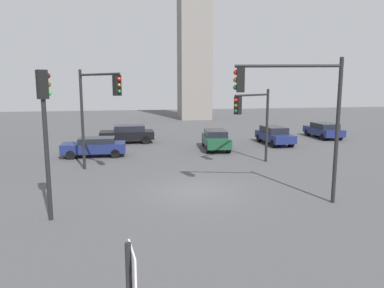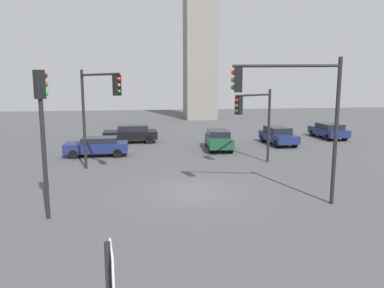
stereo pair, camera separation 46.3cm
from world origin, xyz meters
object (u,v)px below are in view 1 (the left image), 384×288
(car_1, at_px, (128,133))
(car_3, at_px, (274,135))
(car_0, at_px, (324,130))
(traffic_light_1, at_px, (252,112))
(traffic_light_2, at_px, (97,100))
(traffic_light_3, at_px, (292,101))
(car_4, at_px, (216,139))
(traffic_light_0, at_px, (45,118))
(car_2, at_px, (95,146))

(car_1, height_order, car_3, car_1)
(car_0, xyz_separation_m, car_1, (-17.52, 0.43, 0.06))
(traffic_light_1, bearing_deg, traffic_light_2, -31.45)
(traffic_light_2, xyz_separation_m, car_0, (19.14, 10.23, -3.32))
(traffic_light_3, height_order, car_4, traffic_light_3)
(traffic_light_0, bearing_deg, traffic_light_3, -29.11)
(traffic_light_1, distance_m, car_2, 10.84)
(car_2, bearing_deg, car_4, -171.06)
(traffic_light_3, distance_m, car_0, 20.10)
(traffic_light_0, bearing_deg, car_1, 48.75)
(traffic_light_1, xyz_separation_m, traffic_light_3, (-0.80, -6.80, 1.01))
(car_2, bearing_deg, traffic_light_2, 98.27)
(traffic_light_1, height_order, car_2, traffic_light_1)
(car_4, bearing_deg, traffic_light_0, -29.77)
(car_3, bearing_deg, traffic_light_1, -33.37)
(car_4, bearing_deg, car_1, -116.76)
(car_1, relative_size, car_4, 0.99)
(traffic_light_2, xyz_separation_m, car_2, (-0.66, 5.20, -3.35))
(car_1, bearing_deg, traffic_light_0, 79.97)
(car_0, distance_m, car_3, 6.26)
(car_1, bearing_deg, car_3, 166.23)
(car_1, relative_size, car_2, 1.04)
(traffic_light_0, relative_size, car_2, 1.28)
(traffic_light_1, bearing_deg, car_0, -172.55)
(traffic_light_1, height_order, car_0, traffic_light_1)
(traffic_light_0, height_order, traffic_light_1, traffic_light_0)
(traffic_light_2, xyz_separation_m, car_1, (1.62, 10.66, -3.26))
(traffic_light_2, bearing_deg, car_0, 85.41)
(traffic_light_1, distance_m, car_0, 14.29)
(car_0, distance_m, car_4, 11.68)
(car_1, distance_m, car_3, 12.09)
(traffic_light_2, distance_m, car_4, 10.84)
(traffic_light_2, distance_m, car_1, 11.26)
(car_4, bearing_deg, traffic_light_1, 13.79)
(traffic_light_0, height_order, car_3, traffic_light_0)
(traffic_light_2, bearing_deg, car_3, 87.54)
(traffic_light_1, relative_size, car_3, 1.06)
(traffic_light_0, xyz_separation_m, traffic_light_1, (10.23, 7.17, -0.53))
(traffic_light_3, relative_size, car_4, 1.34)
(traffic_light_0, xyz_separation_m, car_3, (14.76, 14.33, -3.00))
(traffic_light_3, bearing_deg, traffic_light_2, -22.68)
(traffic_light_0, relative_size, traffic_light_3, 0.91)
(car_0, relative_size, car_4, 0.98)
(traffic_light_1, bearing_deg, traffic_light_0, -0.53)
(traffic_light_0, xyz_separation_m, car_4, (9.49, 12.95, -2.98))
(traffic_light_2, relative_size, car_4, 1.28)
(traffic_light_3, bearing_deg, car_2, -37.77)
(traffic_light_0, xyz_separation_m, traffic_light_3, (9.44, 0.36, 0.48))
(car_1, bearing_deg, traffic_light_2, 81.25)
(traffic_light_1, distance_m, car_4, 6.32)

